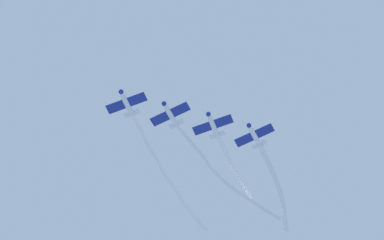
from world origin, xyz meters
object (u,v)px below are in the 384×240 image
object	(u,v)px
airplane_right_wing	(213,125)
airplane_left_wing	(170,114)
airplane_lead	(127,103)
airplane_slot	(254,135)

from	to	relation	value
airplane_right_wing	airplane_left_wing	bearing A→B (deg)	-51.80
airplane_lead	airplane_right_wing	size ratio (longest dim) A/B	1.00
airplane_lead	airplane_slot	distance (m)	23.18
airplane_left_wing	airplane_lead	bearing A→B (deg)	-45.80
airplane_left_wing	airplane_slot	bearing A→B (deg)	134.14
airplane_lead	airplane_slot	bearing A→B (deg)	128.21
airplane_right_wing	airplane_slot	distance (m)	7.72
airplane_right_wing	airplane_slot	bearing A→B (deg)	128.33
airplane_left_wing	airplane_right_wing	xyz separation A→B (m)	(-7.15, 2.94, 0.25)
airplane_left_wing	airplane_slot	size ratio (longest dim) A/B	1.00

